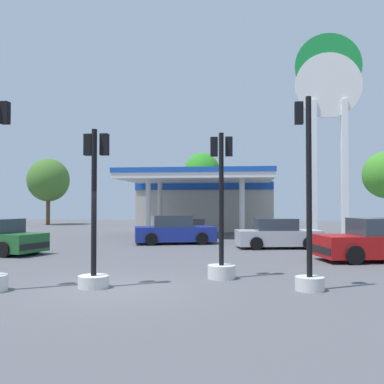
{
  "coord_description": "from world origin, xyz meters",
  "views": [
    {
      "loc": [
        3.33,
        -10.94,
        2.2
      ],
      "look_at": [
        0.1,
        15.24,
        2.86
      ],
      "focal_mm": 40.99,
      "sensor_mm": 36.0,
      "label": 1
    }
  ],
  "objects_px": {
    "car_5": "(379,242)",
    "traffic_signal_1": "(94,236)",
    "car_0": "(278,235)",
    "traffic_signal_0": "(308,235)",
    "traffic_signal_3": "(221,236)",
    "tree_0": "(48,180)",
    "car_2": "(175,231)",
    "tree_1": "(202,171)",
    "station_pole_sign": "(329,104)"
  },
  "relations": [
    {
      "from": "car_2",
      "to": "tree_1",
      "type": "height_order",
      "value": "tree_1"
    },
    {
      "from": "car_0",
      "to": "station_pole_sign",
      "type": "bearing_deg",
      "value": 65.48
    },
    {
      "from": "station_pole_sign",
      "to": "car_2",
      "type": "xyz_separation_m",
      "value": [
        -9.46,
        -7.31,
        -8.26
      ]
    },
    {
      "from": "station_pole_sign",
      "to": "traffic_signal_3",
      "type": "relative_size",
      "value": 3.25
    },
    {
      "from": "traffic_signal_3",
      "to": "tree_0",
      "type": "relative_size",
      "value": 0.63
    },
    {
      "from": "traffic_signal_1",
      "to": "tree_1",
      "type": "height_order",
      "value": "tree_1"
    },
    {
      "from": "car_2",
      "to": "car_5",
      "type": "height_order",
      "value": "car_5"
    },
    {
      "from": "traffic_signal_1",
      "to": "traffic_signal_3",
      "type": "distance_m",
      "value": 3.68
    },
    {
      "from": "car_5",
      "to": "traffic_signal_3",
      "type": "height_order",
      "value": "traffic_signal_3"
    },
    {
      "from": "tree_1",
      "to": "tree_0",
      "type": "bearing_deg",
      "value": 177.03
    },
    {
      "from": "traffic_signal_0",
      "to": "traffic_signal_3",
      "type": "bearing_deg",
      "value": 147.04
    },
    {
      "from": "traffic_signal_1",
      "to": "tree_1",
      "type": "relative_size",
      "value": 0.59
    },
    {
      "from": "traffic_signal_0",
      "to": "tree_1",
      "type": "bearing_deg",
      "value": 100.73
    },
    {
      "from": "traffic_signal_0",
      "to": "tree_0",
      "type": "distance_m",
      "value": 37.71
    },
    {
      "from": "traffic_signal_1",
      "to": "tree_0",
      "type": "xyz_separation_m",
      "value": [
        -15.96,
        31.16,
        3.18
      ]
    },
    {
      "from": "car_0",
      "to": "tree_1",
      "type": "distance_m",
      "value": 21.0
    },
    {
      "from": "tree_0",
      "to": "car_0",
      "type": "bearing_deg",
      "value": -43.76
    },
    {
      "from": "traffic_signal_3",
      "to": "tree_0",
      "type": "distance_m",
      "value": 35.24
    },
    {
      "from": "car_5",
      "to": "car_2",
      "type": "bearing_deg",
      "value": 146.06
    },
    {
      "from": "car_2",
      "to": "car_0",
      "type": "bearing_deg",
      "value": -17.21
    },
    {
      "from": "traffic_signal_0",
      "to": "traffic_signal_1",
      "type": "distance_m",
      "value": 5.5
    },
    {
      "from": "car_2",
      "to": "tree_0",
      "type": "bearing_deg",
      "value": 130.43
    },
    {
      "from": "traffic_signal_0",
      "to": "car_2",
      "type": "bearing_deg",
      "value": 114.19
    },
    {
      "from": "car_2",
      "to": "traffic_signal_3",
      "type": "xyz_separation_m",
      "value": [
        3.12,
        -10.52,
        0.54
      ]
    },
    {
      "from": "car_5",
      "to": "traffic_signal_0",
      "type": "distance_m",
      "value": 6.99
    },
    {
      "from": "car_5",
      "to": "traffic_signal_3",
      "type": "bearing_deg",
      "value": -141.4
    },
    {
      "from": "car_5",
      "to": "tree_1",
      "type": "bearing_deg",
      "value": 110.86
    },
    {
      "from": "station_pole_sign",
      "to": "car_0",
      "type": "distance_m",
      "value": 12.89
    },
    {
      "from": "car_2",
      "to": "traffic_signal_1",
      "type": "distance_m",
      "value": 12.32
    },
    {
      "from": "traffic_signal_1",
      "to": "traffic_signal_3",
      "type": "height_order",
      "value": "traffic_signal_3"
    },
    {
      "from": "car_2",
      "to": "tree_1",
      "type": "bearing_deg",
      "value": 90.96
    },
    {
      "from": "station_pole_sign",
      "to": "tree_0",
      "type": "height_order",
      "value": "station_pole_sign"
    },
    {
      "from": "station_pole_sign",
      "to": "traffic_signal_0",
      "type": "distance_m",
      "value": 21.13
    },
    {
      "from": "car_0",
      "to": "car_5",
      "type": "height_order",
      "value": "car_5"
    },
    {
      "from": "car_5",
      "to": "traffic_signal_0",
      "type": "height_order",
      "value": "traffic_signal_0"
    },
    {
      "from": "station_pole_sign",
      "to": "car_5",
      "type": "relative_size",
      "value": 2.87
    },
    {
      "from": "car_2",
      "to": "traffic_signal_0",
      "type": "distance_m",
      "value": 13.17
    },
    {
      "from": "station_pole_sign",
      "to": "tree_1",
      "type": "distance_m",
      "value": 14.98
    },
    {
      "from": "traffic_signal_0",
      "to": "tree_0",
      "type": "height_order",
      "value": "tree_0"
    },
    {
      "from": "car_5",
      "to": "traffic_signal_1",
      "type": "xyz_separation_m",
      "value": [
        -8.94,
        -6.35,
        0.59
      ]
    },
    {
      "from": "car_0",
      "to": "traffic_signal_0",
      "type": "xyz_separation_m",
      "value": [
        0.03,
        -10.33,
        0.73
      ]
    },
    {
      "from": "car_0",
      "to": "traffic_signal_0",
      "type": "bearing_deg",
      "value": -89.86
    },
    {
      "from": "car_2",
      "to": "tree_0",
      "type": "distance_m",
      "value": 25.07
    },
    {
      "from": "car_2",
      "to": "tree_1",
      "type": "relative_size",
      "value": 0.66
    },
    {
      "from": "car_0",
      "to": "car_5",
      "type": "xyz_separation_m",
      "value": [
        3.48,
        -4.29,
        0.08
      ]
    },
    {
      "from": "tree_1",
      "to": "car_0",
      "type": "bearing_deg",
      "value": -73.96
    },
    {
      "from": "car_5",
      "to": "station_pole_sign",
      "type": "bearing_deg",
      "value": 87.35
    },
    {
      "from": "traffic_signal_0",
      "to": "tree_0",
      "type": "xyz_separation_m",
      "value": [
        -21.45,
        30.85,
        3.13
      ]
    },
    {
      "from": "car_2",
      "to": "station_pole_sign",
      "type": "bearing_deg",
      "value": 37.7
    },
    {
      "from": "tree_0",
      "to": "traffic_signal_3",
      "type": "bearing_deg",
      "value": -56.86
    }
  ]
}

